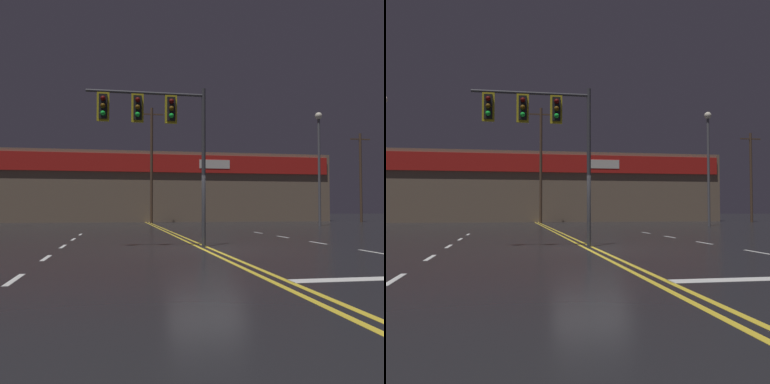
# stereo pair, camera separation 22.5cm
# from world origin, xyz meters

# --- Properties ---
(ground_plane) EXTENTS (200.00, 200.00, 0.00)m
(ground_plane) POSITION_xyz_m (0.00, 0.00, 0.00)
(ground_plane) COLOR black
(road_markings) EXTENTS (14.30, 60.00, 0.01)m
(road_markings) POSITION_xyz_m (0.88, -1.19, 0.00)
(road_markings) COLOR gold
(road_markings) RESTS_ON ground
(traffic_signal_median) EXTENTS (4.14, 0.36, 5.59)m
(traffic_signal_median) POSITION_xyz_m (-1.70, 0.82, 4.38)
(traffic_signal_median) COLOR #38383D
(traffic_signal_median) RESTS_ON ground
(streetlight_median_approach) EXTENTS (0.56, 0.56, 9.00)m
(streetlight_median_approach) POSITION_xyz_m (12.76, 17.53, 5.78)
(streetlight_median_approach) COLOR #59595E
(streetlight_median_approach) RESTS_ON ground
(building_backdrop) EXTENTS (39.47, 10.23, 7.21)m
(building_backdrop) POSITION_xyz_m (0.00, 34.10, 3.62)
(building_backdrop) COLOR #7A6651
(building_backdrop) RESTS_ON ground
(utility_pole_row) EXTENTS (44.95, 0.26, 10.90)m
(utility_pole_row) POSITION_xyz_m (0.10, 26.32, 5.13)
(utility_pole_row) COLOR #4C3828
(utility_pole_row) RESTS_ON ground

